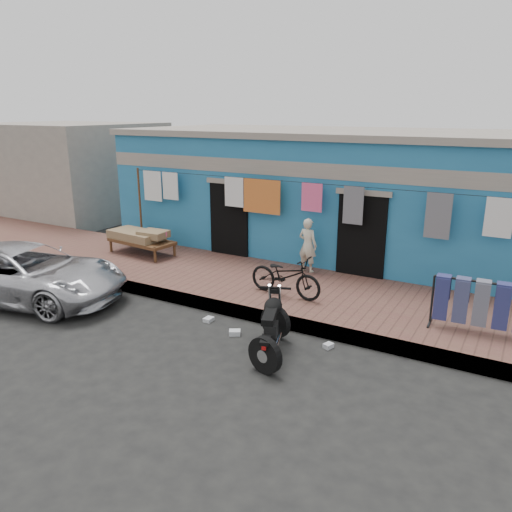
{
  "coord_description": "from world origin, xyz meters",
  "views": [
    {
      "loc": [
        4.59,
        -6.07,
        3.89
      ],
      "look_at": [
        0.0,
        2.0,
        1.15
      ],
      "focal_mm": 35.0,
      "sensor_mm": 36.0,
      "label": 1
    }
  ],
  "objects_px": {
    "seated_person": "(308,245)",
    "charpoy": "(142,242)",
    "car": "(26,273)",
    "bicycle": "(286,271)",
    "jeans_rack": "(491,307)",
    "motorcycle": "(271,325)"
  },
  "relations": [
    {
      "from": "charpoy",
      "to": "jeans_rack",
      "type": "relative_size",
      "value": 0.99
    },
    {
      "from": "charpoy",
      "to": "seated_person",
      "type": "bearing_deg",
      "value": 10.19
    },
    {
      "from": "car",
      "to": "bicycle",
      "type": "relative_size",
      "value": 2.72
    },
    {
      "from": "car",
      "to": "motorcycle",
      "type": "relative_size",
      "value": 2.57
    },
    {
      "from": "charpoy",
      "to": "jeans_rack",
      "type": "distance_m",
      "value": 8.42
    },
    {
      "from": "motorcycle",
      "to": "seated_person",
      "type": "bearing_deg",
      "value": 84.72
    },
    {
      "from": "bicycle",
      "to": "jeans_rack",
      "type": "bearing_deg",
      "value": -84.43
    },
    {
      "from": "seated_person",
      "to": "jeans_rack",
      "type": "height_order",
      "value": "seated_person"
    },
    {
      "from": "car",
      "to": "charpoy",
      "type": "relative_size",
      "value": 2.19
    },
    {
      "from": "car",
      "to": "seated_person",
      "type": "height_order",
      "value": "seated_person"
    },
    {
      "from": "seated_person",
      "to": "charpoy",
      "type": "height_order",
      "value": "seated_person"
    },
    {
      "from": "motorcycle",
      "to": "jeans_rack",
      "type": "bearing_deg",
      "value": 13.45
    },
    {
      "from": "car",
      "to": "seated_person",
      "type": "relative_size",
      "value": 3.4
    },
    {
      "from": "car",
      "to": "seated_person",
      "type": "distance_m",
      "value": 6.12
    },
    {
      "from": "seated_person",
      "to": "motorcycle",
      "type": "height_order",
      "value": "seated_person"
    },
    {
      "from": "car",
      "to": "bicycle",
      "type": "height_order",
      "value": "bicycle"
    },
    {
      "from": "jeans_rack",
      "to": "bicycle",
      "type": "bearing_deg",
      "value": -178.77
    },
    {
      "from": "seated_person",
      "to": "charpoy",
      "type": "relative_size",
      "value": 0.64
    },
    {
      "from": "charpoy",
      "to": "jeans_rack",
      "type": "xyz_separation_m",
      "value": [
        8.38,
        -0.79,
        0.16
      ]
    },
    {
      "from": "bicycle",
      "to": "charpoy",
      "type": "relative_size",
      "value": 0.81
    },
    {
      "from": "seated_person",
      "to": "bicycle",
      "type": "xyz_separation_m",
      "value": [
        0.25,
        -1.65,
        -0.12
      ]
    },
    {
      "from": "bicycle",
      "to": "charpoy",
      "type": "distance_m",
      "value": 4.69
    }
  ]
}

